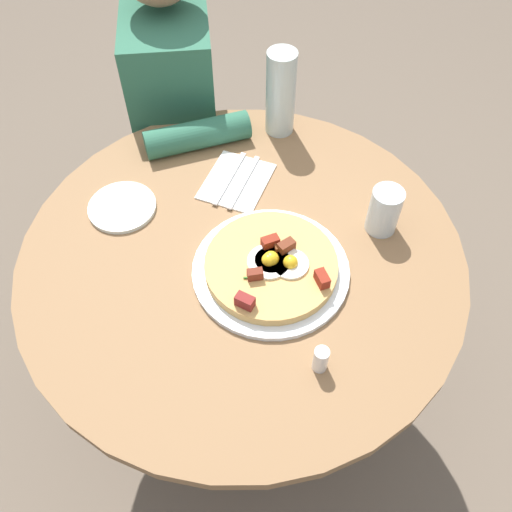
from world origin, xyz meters
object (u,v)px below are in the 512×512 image
(person_seated, at_px, (182,140))
(pizza_plate, at_px, (271,270))
(water_glass, at_px, (384,211))
(bread_plate, at_px, (122,207))
(water_bottle, at_px, (281,93))
(knife, at_px, (244,182))
(salt_shaker, at_px, (321,359))
(fork, at_px, (229,178))
(dining_table, at_px, (243,295))
(breakfast_pizza, at_px, (272,265))

(person_seated, height_order, pizza_plate, person_seated)
(pizza_plate, xyz_separation_m, water_glass, (0.10, -0.25, 0.05))
(bread_plate, distance_m, water_bottle, 0.47)
(knife, relative_size, water_glass, 1.65)
(bread_plate, distance_m, water_glass, 0.58)
(water_bottle, xyz_separation_m, salt_shaker, (-0.66, 0.01, -0.08))
(fork, relative_size, water_glass, 1.65)
(bread_plate, height_order, water_glass, water_glass)
(dining_table, relative_size, breakfast_pizza, 3.49)
(knife, bearing_deg, water_glass, 87.55)
(water_bottle, bearing_deg, pizza_plate, 170.31)
(dining_table, xyz_separation_m, pizza_plate, (-0.06, -0.06, 0.18))
(dining_table, xyz_separation_m, bread_plate, (0.15, 0.26, 0.18))
(bread_plate, bearing_deg, person_seated, -14.53)
(water_bottle, bearing_deg, salt_shaker, 178.89)
(person_seated, distance_m, water_bottle, 0.48)
(pizza_plate, bearing_deg, fork, 13.27)
(water_bottle, relative_size, salt_shaker, 3.67)
(dining_table, bearing_deg, bread_plate, 59.54)
(knife, height_order, water_glass, water_glass)
(breakfast_pizza, distance_m, bread_plate, 0.38)
(knife, relative_size, salt_shaker, 3.02)
(salt_shaker, bearing_deg, fork, 14.42)
(knife, distance_m, water_bottle, 0.24)
(fork, xyz_separation_m, water_glass, (-0.18, -0.32, 0.05))
(pizza_plate, height_order, water_bottle, water_bottle)
(person_seated, relative_size, breakfast_pizza, 4.16)
(fork, height_order, water_bottle, water_bottle)
(water_glass, bearing_deg, pizza_plate, 110.54)
(knife, height_order, salt_shaker, salt_shaker)
(dining_table, bearing_deg, pizza_plate, -136.42)
(person_seated, xyz_separation_m, fork, (-0.40, -0.13, 0.22))
(breakfast_pizza, bearing_deg, pizza_plate, 47.19)
(person_seated, distance_m, pizza_plate, 0.74)
(salt_shaker, bearing_deg, water_bottle, -1.11)
(dining_table, xyz_separation_m, water_bottle, (0.38, -0.13, 0.28))
(breakfast_pizza, relative_size, bread_plate, 1.78)
(person_seated, distance_m, fork, 0.48)
(pizza_plate, xyz_separation_m, bread_plate, (0.21, 0.31, -0.00))
(dining_table, distance_m, water_glass, 0.38)
(water_bottle, bearing_deg, bread_plate, 120.99)
(fork, bearing_deg, breakfast_pizza, 40.64)
(breakfast_pizza, xyz_separation_m, fork, (0.28, 0.07, -0.02))
(bread_plate, bearing_deg, breakfast_pizza, -123.87)
(person_seated, xyz_separation_m, salt_shaker, (-0.90, -0.25, 0.25))
(bread_plate, xyz_separation_m, water_bottle, (0.23, -0.39, 0.10))
(pizza_plate, relative_size, bread_plate, 2.12)
(dining_table, xyz_separation_m, salt_shaker, (-0.28, -0.12, 0.20))
(dining_table, xyz_separation_m, breakfast_pizza, (-0.06, -0.06, 0.20))
(fork, height_order, salt_shaker, salt_shaker)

